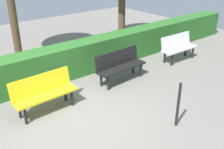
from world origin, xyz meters
TOP-DOWN VIEW (x-y plane):
  - ground_plane at (0.00, 0.00)m, footprint 18.97×18.97m
  - bench_white at (-4.66, -0.83)m, footprint 1.40×0.50m
  - bench_black at (-2.10, -0.86)m, footprint 1.59×0.53m
  - bench_yellow at (0.27, -0.75)m, footprint 1.48×0.49m
  - hedge_row at (-1.06, -2.03)m, footprint 14.97×0.66m
  - railing_post_mid at (-1.60, 1.55)m, footprint 0.06×0.06m

SIDE VIEW (x-z plane):
  - ground_plane at x=0.00m, z-range 0.00..0.00m
  - hedge_row at x=-1.06m, z-range 0.00..0.95m
  - bench_white at x=-4.66m, z-range 0.05..0.91m
  - bench_yellow at x=0.27m, z-range 0.05..0.91m
  - bench_black at x=-2.10m, z-range 0.05..0.91m
  - railing_post_mid at x=-1.60m, z-range 0.00..1.00m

